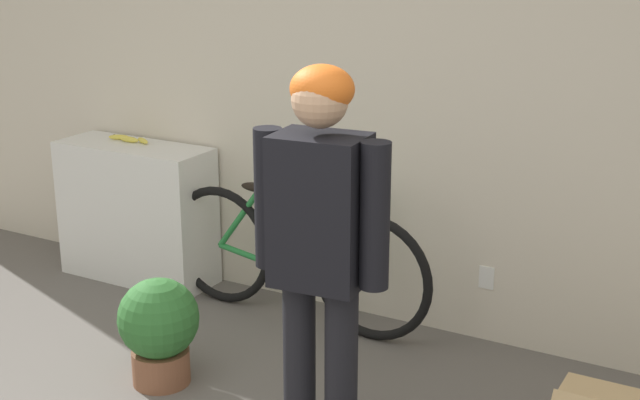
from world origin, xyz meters
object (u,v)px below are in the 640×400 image
at_px(person, 320,233).
at_px(bicycle, 292,257).
at_px(potted_plant, 159,327).
at_px(banana, 129,139).

relative_size(person, bicycle, 0.97).
height_order(person, potted_plant, person).
bearing_deg(bicycle, potted_plant, -99.60).
relative_size(person, potted_plant, 3.09).
xyz_separation_m(bicycle, banana, (-1.21, 0.12, 0.49)).
bearing_deg(person, banana, 142.96).
bearing_deg(potted_plant, person, -10.85).
distance_m(bicycle, banana, 1.31).
xyz_separation_m(bicycle, potted_plant, (-0.18, -0.92, -0.08)).
xyz_separation_m(banana, potted_plant, (1.03, -1.04, -0.57)).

